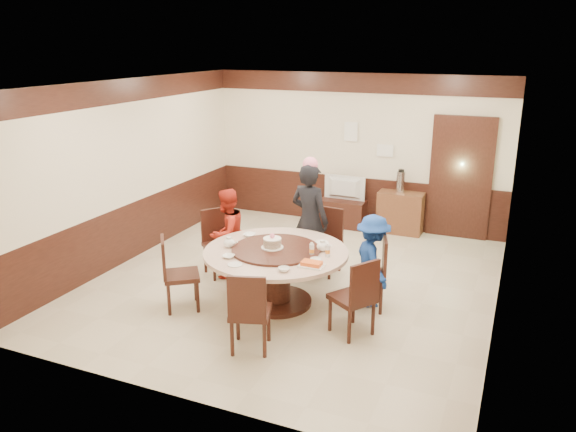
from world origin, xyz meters
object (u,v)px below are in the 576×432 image
at_px(television, 343,188).
at_px(side_cabinet, 400,213).
at_px(person_blue, 373,261).
at_px(thermos, 401,182).
at_px(banquet_table, 276,266).
at_px(person_standing, 310,220).
at_px(tv_stand, 343,213).
at_px(person_red, 227,233).
at_px(shrimp_platter, 312,264).
at_px(birthday_cake, 272,243).

height_order(television, side_cabinet, television).
relative_size(person_blue, thermos, 3.23).
distance_m(television, side_cabinet, 1.13).
xyz_separation_m(banquet_table, person_standing, (0.05, 1.09, 0.31)).
xyz_separation_m(banquet_table, thermos, (0.85, 3.52, 0.41)).
height_order(person_standing, side_cabinet, person_standing).
distance_m(person_blue, television, 3.32).
height_order(tv_stand, side_cabinet, side_cabinet).
relative_size(person_red, side_cabinet, 1.66).
bearing_deg(shrimp_platter, tv_stand, 102.00).
xyz_separation_m(person_standing, television, (-0.24, 2.40, -0.12)).
relative_size(person_standing, side_cabinet, 2.11).
relative_size(television, thermos, 2.06).
bearing_deg(shrimp_platter, television, 102.00).
xyz_separation_m(birthday_cake, thermos, (0.90, 3.53, 0.09)).
bearing_deg(television, person_blue, 115.31).
bearing_deg(thermos, birthday_cake, -104.34).
bearing_deg(thermos, person_red, -122.48).
distance_m(tv_stand, thermos, 1.25).
relative_size(shrimp_platter, television, 0.38).
bearing_deg(side_cabinet, banquet_table, -104.03).
xyz_separation_m(shrimp_platter, tv_stand, (-0.81, 3.82, -0.53)).
relative_size(banquet_table, person_standing, 1.11).
distance_m(person_blue, birthday_cake, 1.32).
relative_size(birthday_cake, shrimp_platter, 0.96).
xyz_separation_m(person_blue, tv_stand, (-1.36, 3.03, -0.36)).
height_order(person_standing, birthday_cake, person_standing).
relative_size(tv_stand, side_cabinet, 1.06).
bearing_deg(side_cabinet, person_standing, -108.90).
bearing_deg(shrimp_platter, person_blue, 55.37).
xyz_separation_m(person_standing, person_red, (-1.08, -0.53, -0.18)).
relative_size(shrimp_platter, thermos, 0.79).
distance_m(birthday_cake, shrimp_platter, 0.74).
bearing_deg(person_red, shrimp_platter, 74.21).
bearing_deg(tv_stand, shrimp_platter, -78.00).
bearing_deg(person_blue, tv_stand, -10.92).
bearing_deg(thermos, person_blue, -84.18).
distance_m(birthday_cake, side_cabinet, 3.68).
bearing_deg(tv_stand, banquet_table, -86.79).
height_order(person_red, tv_stand, person_red).
distance_m(person_standing, side_cabinet, 2.61).
bearing_deg(shrimp_platter, birthday_cake, 153.94).
bearing_deg(person_red, television, 176.70).
distance_m(person_standing, thermos, 2.56).
xyz_separation_m(banquet_table, person_red, (-1.03, 0.56, 0.13)).
bearing_deg(person_standing, tv_stand, -70.42).
relative_size(person_blue, shrimp_platter, 4.09).
bearing_deg(side_cabinet, tv_stand, -178.40).
distance_m(banquet_table, birthday_cake, 0.32).
height_order(person_red, thermos, person_red).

